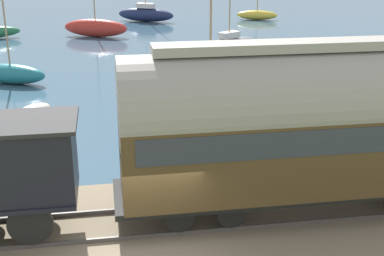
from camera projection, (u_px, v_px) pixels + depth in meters
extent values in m
cube|color=#38566B|center=(112.00, 19.00, 54.63)|extent=(80.00, 80.00, 0.01)
cube|color=#84755B|center=(150.00, 232.00, 14.58)|extent=(5.37, 56.00, 0.51)
cube|color=#4C4742|center=(152.00, 236.00, 13.78)|extent=(0.07, 54.88, 0.12)
cube|color=#4C4742|center=(147.00, 208.00, 15.17)|extent=(0.07, 54.88, 0.12)
cylinder|color=black|center=(30.00, 224.00, 13.12)|extent=(0.12, 1.11, 1.11)
cylinder|color=black|center=(37.00, 197.00, 14.51)|extent=(0.12, 1.11, 1.11)
cube|color=black|center=(39.00, 158.00, 13.38)|extent=(1.90, 1.80, 1.83)
cube|color=#282828|center=(35.00, 122.00, 13.05)|extent=(2.10, 2.04, 0.10)
cylinder|color=black|center=(379.00, 177.00, 16.10)|extent=(0.12, 0.76, 0.76)
cylinder|color=black|center=(231.00, 214.00, 13.95)|extent=(0.12, 0.76, 0.76)
cylinder|color=black|center=(219.00, 189.00, 15.35)|extent=(0.12, 0.76, 0.76)
cylinder|color=black|center=(180.00, 218.00, 13.75)|extent=(0.12, 0.76, 0.76)
cylinder|color=black|center=(172.00, 193.00, 15.14)|extent=(0.12, 0.76, 0.76)
cube|color=black|center=(311.00, 184.00, 14.93)|extent=(2.18, 10.94, 0.16)
cube|color=#4C381E|center=(315.00, 141.00, 14.49)|extent=(2.42, 10.51, 2.46)
cube|color=#2D333D|center=(316.00, 126.00, 14.34)|extent=(2.45, 9.85, 0.69)
cylinder|color=gray|center=(318.00, 97.00, 14.07)|extent=(2.54, 10.51, 2.54)
cube|color=gray|center=(323.00, 45.00, 13.61)|extent=(0.85, 8.75, 0.24)
ellipsoid|color=gold|center=(257.00, 15.00, 54.10)|extent=(2.42, 4.23, 0.94)
ellipsoid|color=gray|center=(229.00, 44.00, 39.32)|extent=(3.95, 5.16, 0.91)
cube|color=silver|center=(229.00, 35.00, 39.09)|extent=(1.51, 1.76, 0.45)
ellipsoid|color=#1E707A|center=(11.00, 74.00, 30.25)|extent=(2.89, 4.40, 1.12)
cylinder|color=#9E8460|center=(5.00, 20.00, 29.24)|extent=(0.10, 0.10, 4.91)
ellipsoid|color=#B72D23|center=(96.00, 28.00, 44.65)|extent=(3.36, 5.66, 1.47)
ellipsoid|color=black|center=(210.00, 114.00, 22.88)|extent=(3.68, 4.81, 1.44)
cylinder|color=#9E8460|center=(211.00, 48.00, 21.93)|extent=(0.10, 0.10, 4.23)
cube|color=silver|center=(210.00, 92.00, 22.56)|extent=(1.39, 1.63, 0.45)
ellipsoid|color=#192347|center=(146.00, 15.00, 52.84)|extent=(3.98, 5.80, 1.33)
cube|color=silver|center=(145.00, 6.00, 52.54)|extent=(1.56, 1.94, 0.45)
ellipsoid|color=#B7B2A3|center=(34.00, 110.00, 24.79)|extent=(2.19, 1.96, 0.53)
ellipsoid|color=#B7B2A3|center=(375.00, 117.00, 24.09)|extent=(2.84, 2.88, 0.38)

